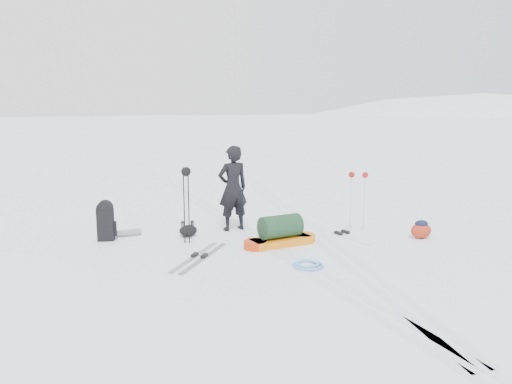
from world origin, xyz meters
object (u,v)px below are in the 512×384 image
(skier, at_px, (233,188))
(expedition_rucksack, at_px, (109,222))
(ski_poles_black, at_px, (186,181))
(pulk_sled, at_px, (280,234))

(skier, relative_size, expedition_rucksack, 2.07)
(skier, relative_size, ski_poles_black, 1.22)
(skier, distance_m, expedition_rucksack, 2.53)
(pulk_sled, xyz_separation_m, expedition_rucksack, (-2.98, 1.43, 0.14))
(skier, xyz_separation_m, ski_poles_black, (-1.10, -0.66, 0.30))
(expedition_rucksack, xyz_separation_m, ski_poles_black, (1.38, -0.72, 0.82))
(expedition_rucksack, relative_size, ski_poles_black, 0.59)
(pulk_sled, relative_size, ski_poles_black, 1.05)
(ski_poles_black, bearing_deg, pulk_sled, -47.16)
(skier, distance_m, pulk_sled, 1.60)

